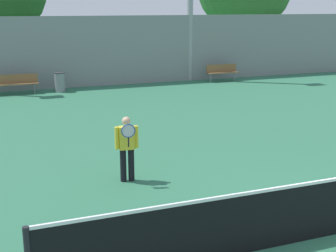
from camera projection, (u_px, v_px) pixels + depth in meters
The scene contains 5 objects.
tennis_player at pixel (127, 146), 10.50m from camera, with size 0.53×0.43×1.51m.
bench_courtside_near at pixel (14, 82), 21.03m from camera, with size 2.09×0.40×0.89m.
bench_courtside_far at pixel (222, 71), 24.66m from camera, with size 1.74×0.40×0.89m.
trash_bin at pixel (60, 82), 21.64m from camera, with size 0.51×0.51×0.91m.
back_fence at pixel (109, 51), 23.15m from camera, with size 29.50×0.06×3.42m.
Camera 1 is at (-5.64, -5.93, 3.89)m, focal length 50.00 mm.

